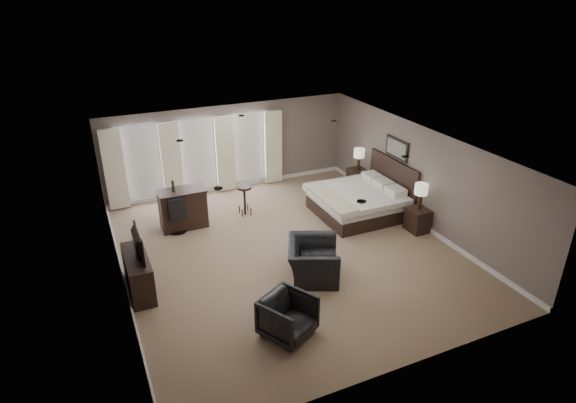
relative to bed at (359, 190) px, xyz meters
name	(u,v)px	position (x,y,z in m)	size (l,w,h in m)	color
room	(287,202)	(-2.58, -1.02, 0.58)	(7.60, 8.60, 2.64)	#866E55
window_bay	(198,157)	(-3.58, 3.09, 0.49)	(5.25, 0.20, 2.30)	silver
bed	(359,190)	(0.00, 0.00, 0.00)	(2.25, 2.15, 1.43)	silver
nightstand_near	(417,220)	(0.89, -1.45, -0.41)	(0.46, 0.56, 0.62)	black
nightstand_far	(357,180)	(0.89, 1.45, -0.39)	(0.49, 0.60, 0.65)	black
lamp_near	(420,197)	(0.89, -1.45, 0.24)	(0.33, 0.33, 0.69)	beige
lamp_far	(359,159)	(0.89, 1.45, 0.27)	(0.33, 0.33, 0.67)	beige
wall_art	(396,148)	(1.12, 0.00, 1.03)	(0.04, 0.96, 0.56)	slate
dresser	(138,274)	(-6.03, -1.22, -0.30)	(0.46, 1.42, 0.83)	black
tv	(135,254)	(-6.03, -1.22, 0.17)	(0.99, 0.57, 0.13)	black
armchair_near	(313,255)	(-2.51, -2.21, -0.18)	(1.24, 0.80, 1.08)	black
armchair_far	(288,315)	(-3.78, -3.73, -0.28)	(0.84, 0.79, 0.87)	black
bar_counter	(183,209)	(-4.53, 1.22, -0.19)	(1.21, 0.63, 1.06)	black
bar_stool_left	(183,217)	(-4.58, 1.09, -0.37)	(0.33, 0.33, 0.70)	black
bar_stool_right	(245,200)	(-2.83, 1.27, -0.30)	(0.40, 0.40, 0.84)	black
desk_chair	(176,214)	(-4.75, 1.05, -0.22)	(0.51, 0.51, 0.99)	black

